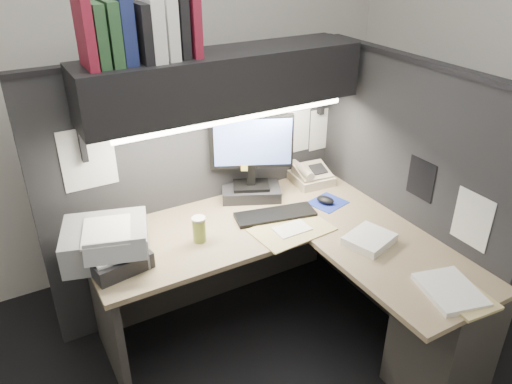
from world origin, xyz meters
TOP-DOWN VIEW (x-y plane):
  - wall_back at (0.00, 1.50)m, footprint 3.50×0.04m
  - partition_back at (0.03, 0.93)m, footprint 1.90×0.06m
  - partition_right at (0.98, 0.18)m, footprint 0.06×1.50m
  - desk at (0.43, -0.00)m, footprint 1.70×1.53m
  - overhead_shelf at (0.12, 0.75)m, footprint 1.55×0.34m
  - task_light_tube at (0.12, 0.61)m, footprint 1.32×0.04m
  - monitor at (0.31, 0.78)m, footprint 0.46×0.35m
  - keyboard at (0.32, 0.51)m, footprint 0.49×0.25m
  - mousepad at (0.68, 0.49)m, footprint 0.24×0.23m
  - mouse at (0.66, 0.49)m, footprint 0.11×0.13m
  - telephone at (0.75, 0.77)m, footprint 0.26×0.27m
  - coffee_cup at (-0.17, 0.49)m, footprint 0.08×0.08m
  - printer at (-0.63, 0.60)m, footprint 0.50×0.46m
  - notebook_stack at (-0.61, 0.47)m, footprint 0.32×0.28m
  - open_folder at (0.32, 0.34)m, footprint 0.45×0.32m
  - paper_stack_a at (0.61, 0.03)m, footprint 0.29×0.27m
  - paper_stack_b at (0.66, -0.47)m, footprint 0.30×0.34m
  - manila_stack at (0.68, -0.53)m, footprint 0.23×0.28m
  - binder_row at (-0.30, 0.75)m, footprint 0.55×0.25m
  - pinned_papers at (0.42, 0.56)m, footprint 1.76×1.31m

SIDE VIEW (x-z plane):
  - desk at x=0.43m, z-range 0.08..0.81m
  - mousepad at x=0.68m, z-range 0.73..0.73m
  - open_folder at x=0.32m, z-range 0.73..0.74m
  - manila_stack at x=0.68m, z-range 0.73..0.75m
  - keyboard at x=0.32m, z-range 0.73..0.75m
  - paper_stack_b at x=0.66m, z-range 0.73..0.76m
  - paper_stack_a at x=0.61m, z-range 0.73..0.78m
  - mouse at x=0.66m, z-range 0.73..0.78m
  - notebook_stack at x=-0.61m, z-range 0.73..0.81m
  - telephone at x=0.75m, z-range 0.73..0.83m
  - coffee_cup at x=-0.17m, z-range 0.73..0.86m
  - partition_back at x=0.03m, z-range 0.00..1.60m
  - partition_right at x=0.98m, z-range 0.00..1.60m
  - printer at x=-0.63m, z-range 0.73..0.90m
  - monitor at x=0.31m, z-range 0.68..1.21m
  - pinned_papers at x=0.42m, z-range 0.80..1.31m
  - task_light_tube at x=0.12m, z-range 1.31..1.35m
  - wall_back at x=0.00m, z-range 0.00..2.70m
  - overhead_shelf at x=0.12m, z-range 1.35..1.65m
  - binder_row at x=-0.30m, z-range 1.64..1.95m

